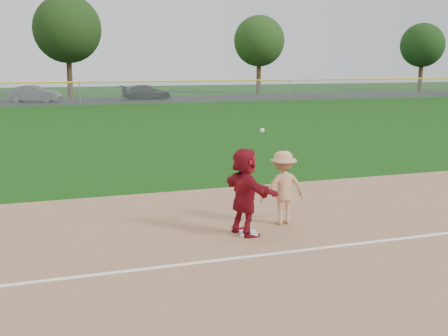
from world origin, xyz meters
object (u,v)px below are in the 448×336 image
object	(u,v)px
car_mid	(34,94)
car_right	(146,92)
base_runner	(245,192)
first_base	(248,233)

from	to	relation	value
car_mid	car_right	distance (m)	10.73
car_mid	car_right	world-z (taller)	car_mid
base_runner	car_mid	xyz separation A→B (m)	(-3.86, 44.81, -0.16)
car_mid	base_runner	bearing A→B (deg)	-158.01
first_base	base_runner	world-z (taller)	base_runner
first_base	car_mid	size ratio (longest dim) A/B	0.07
first_base	car_mid	bearing A→B (deg)	94.97
base_runner	car_mid	bearing A→B (deg)	-8.82
first_base	base_runner	bearing A→B (deg)	115.75
base_runner	car_mid	size ratio (longest dim) A/B	0.39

